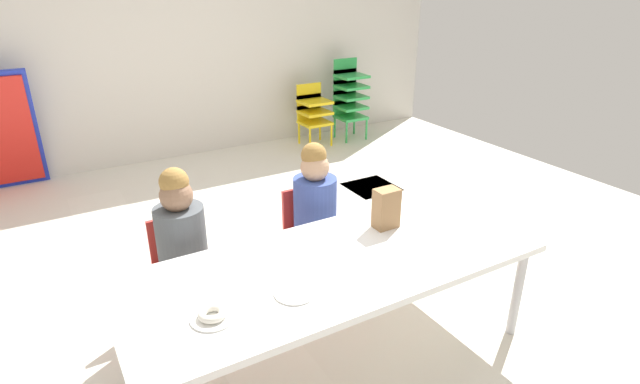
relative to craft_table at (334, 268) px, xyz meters
The scene contains 11 objects.
ground_plane 0.98m from the craft_table, 81.16° to the left, with size 6.58×5.40×0.02m.
back_wall 3.60m from the craft_table, 88.00° to the left, with size 6.58×0.10×2.50m, color beige.
craft_table is the anchor object (origin of this frame).
seated_child_near_camera 0.85m from the craft_table, 131.14° to the left, with size 0.32×0.31×0.92m.
seated_child_middle_seat 0.69m from the craft_table, 68.35° to the left, with size 0.34×0.34×0.92m.
kid_chair_yellow_stack 3.52m from the craft_table, 62.15° to the left, with size 0.32×0.30×0.68m.
kid_chair_green_stack 3.77m from the craft_table, 55.65° to the left, with size 0.32×0.30×0.92m.
paper_bag_brown 0.48m from the craft_table, 20.98° to the left, with size 0.13×0.09×0.22m, color #9E754C.
paper_plate_near_edge 0.66m from the craft_table, 168.67° to the right, with size 0.18×0.18×0.01m, color white.
paper_plate_center_table 0.32m from the craft_table, 153.32° to the right, with size 0.18×0.18×0.01m, color white.
donut_powdered_on_plate 0.66m from the craft_table, 168.67° to the right, with size 0.11×0.11×0.03m, color white.
Camera 1 is at (-1.22, -2.57, 1.81)m, focal length 28.27 mm.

